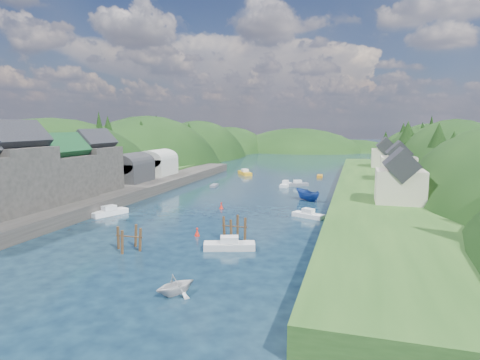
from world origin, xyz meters
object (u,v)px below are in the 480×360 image
(piling_cluster_far, at_px, (234,231))
(channel_buoy_far, at_px, (221,206))
(piling_cluster_near, at_px, (129,241))
(channel_buoy_near, at_px, (197,232))

(piling_cluster_far, height_order, channel_buoy_far, piling_cluster_far)
(piling_cluster_near, distance_m, piling_cluster_far, 12.59)
(piling_cluster_far, xyz_separation_m, channel_buoy_near, (-5.15, 0.40, -0.70))
(piling_cluster_far, bearing_deg, piling_cluster_near, -145.51)
(piling_cluster_near, height_order, channel_buoy_far, piling_cluster_near)
(piling_cluster_near, relative_size, channel_buoy_far, 3.09)
(piling_cluster_far, xyz_separation_m, channel_buoy_far, (-7.58, 17.01, -0.70))
(piling_cluster_far, distance_m, channel_buoy_near, 5.21)
(channel_buoy_near, xyz_separation_m, channel_buoy_far, (-2.43, 16.61, 0.00))
(channel_buoy_near, relative_size, channel_buoy_far, 1.00)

